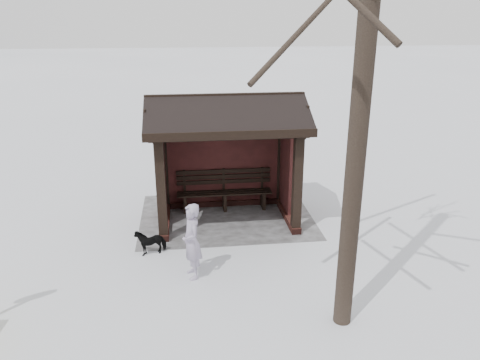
# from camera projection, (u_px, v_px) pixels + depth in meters

# --- Properties ---
(ground) EXTENTS (120.00, 120.00, 0.00)m
(ground) POSITION_uv_depth(u_px,v_px,m) (227.00, 220.00, 11.47)
(ground) COLOR silver
(ground) RESTS_ON ground
(trampled_patch) EXTENTS (4.20, 3.20, 0.02)m
(trampled_patch) POSITION_uv_depth(u_px,v_px,m) (226.00, 216.00, 11.65)
(trampled_patch) COLOR gray
(trampled_patch) RESTS_ON ground
(bus_shelter) EXTENTS (3.60, 2.40, 3.09)m
(bus_shelter) POSITION_uv_depth(u_px,v_px,m) (225.00, 132.00, 10.88)
(bus_shelter) COLOR #331612
(bus_shelter) RESTS_ON ground
(pedestrian) EXTENTS (0.47, 0.61, 1.49)m
(pedestrian) POSITION_uv_depth(u_px,v_px,m) (192.00, 241.00, 8.77)
(pedestrian) COLOR #A59AB4
(pedestrian) RESTS_ON ground
(dog) EXTENTS (0.69, 0.45, 0.53)m
(dog) POSITION_uv_depth(u_px,v_px,m) (151.00, 241.00, 9.81)
(dog) COLOR black
(dog) RESTS_ON ground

